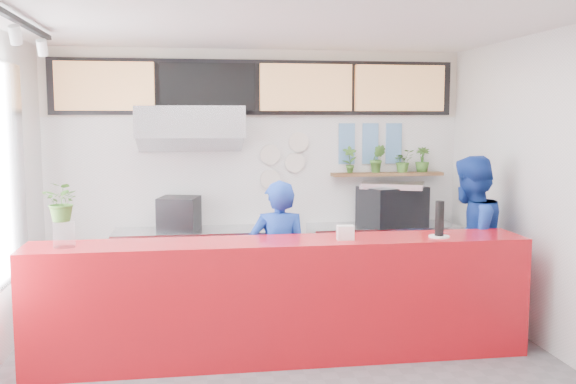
# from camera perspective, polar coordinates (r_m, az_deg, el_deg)

# --- Properties ---
(floor) EXTENTS (5.00, 5.00, 0.00)m
(floor) POSITION_cam_1_polar(r_m,az_deg,el_deg) (5.72, 0.06, -15.96)
(floor) COLOR slate
(floor) RESTS_ON ground
(ceiling) EXTENTS (5.00, 5.00, 0.00)m
(ceiling) POSITION_cam_1_polar(r_m,az_deg,el_deg) (5.34, 0.07, 15.29)
(ceiling) COLOR silver
(wall_back) EXTENTS (5.00, 0.00, 5.00)m
(wall_back) POSITION_cam_1_polar(r_m,az_deg,el_deg) (7.79, -2.71, 1.51)
(wall_back) COLOR white
(wall_back) RESTS_ON ground
(wall_right) EXTENTS (0.00, 5.00, 5.00)m
(wall_right) POSITION_cam_1_polar(r_m,az_deg,el_deg) (6.21, 23.51, -0.36)
(wall_right) COLOR white
(wall_right) RESTS_ON ground
(service_counter) EXTENTS (4.50, 0.60, 1.10)m
(service_counter) POSITION_cam_1_polar(r_m,az_deg,el_deg) (5.91, -0.53, -9.54)
(service_counter) COLOR #B90D15
(service_counter) RESTS_ON ground
(cream_band) EXTENTS (5.00, 0.02, 0.80)m
(cream_band) POSITION_cam_1_polar(r_m,az_deg,el_deg) (7.76, -2.75, 9.62)
(cream_band) COLOR beige
(cream_band) RESTS_ON wall_back
(prep_bench) EXTENTS (1.80, 0.60, 0.90)m
(prep_bench) POSITION_cam_1_polar(r_m,az_deg,el_deg) (7.62, -8.47, -6.68)
(prep_bench) COLOR #B2B5BA
(prep_bench) RESTS_ON ground
(panini_oven) EXTENTS (0.52, 0.52, 0.39)m
(panini_oven) POSITION_cam_1_polar(r_m,az_deg,el_deg) (7.50, -9.65, -1.91)
(panini_oven) COLOR black
(panini_oven) RESTS_ON prep_bench
(extraction_hood) EXTENTS (1.20, 0.70, 0.35)m
(extraction_hood) POSITION_cam_1_polar(r_m,az_deg,el_deg) (7.37, -8.69, 6.21)
(extraction_hood) COLOR #B2B5BA
(extraction_hood) RESTS_ON ceiling
(hood_lip) EXTENTS (1.20, 0.69, 0.31)m
(hood_lip) POSITION_cam_1_polar(r_m,az_deg,el_deg) (7.37, -8.67, 4.65)
(hood_lip) COLOR #B2B5BA
(hood_lip) RESTS_ON ceiling
(right_bench) EXTENTS (1.80, 0.60, 0.90)m
(right_bench) POSITION_cam_1_polar(r_m,az_deg,el_deg) (7.96, 8.42, -6.10)
(right_bench) COLOR #B2B5BA
(right_bench) RESTS_ON ground
(espresso_machine) EXTENTS (0.85, 0.72, 0.47)m
(espresso_machine) POSITION_cam_1_polar(r_m,az_deg,el_deg) (7.87, 9.25, -1.21)
(espresso_machine) COLOR black
(espresso_machine) RESTS_ON right_bench
(espresso_tray) EXTENTS (0.87, 0.76, 0.07)m
(espresso_tray) POSITION_cam_1_polar(r_m,az_deg,el_deg) (7.84, 9.29, 0.61)
(espresso_tray) COLOR silver
(espresso_tray) RESTS_ON espresso_machine
(herb_shelf) EXTENTS (1.40, 0.18, 0.04)m
(herb_shelf) POSITION_cam_1_polar(r_m,az_deg,el_deg) (8.02, 8.82, 1.58)
(herb_shelf) COLOR brown
(herb_shelf) RESTS_ON wall_back
(menu_board_far_left) EXTENTS (1.10, 0.10, 0.55)m
(menu_board_far_left) POSITION_cam_1_polar(r_m,az_deg,el_deg) (7.66, -15.96, 9.03)
(menu_board_far_left) COLOR tan
(menu_board_far_left) RESTS_ON wall_back
(menu_board_mid_left) EXTENTS (1.10, 0.10, 0.55)m
(menu_board_mid_left) POSITION_cam_1_polar(r_m,az_deg,el_deg) (7.61, -7.15, 9.26)
(menu_board_mid_left) COLOR black
(menu_board_mid_left) RESTS_ON wall_back
(menu_board_mid_right) EXTENTS (1.10, 0.10, 0.55)m
(menu_board_mid_right) POSITION_cam_1_polar(r_m,az_deg,el_deg) (7.73, 1.60, 9.26)
(menu_board_mid_right) COLOR tan
(menu_board_mid_right) RESTS_ON wall_back
(menu_board_far_right) EXTENTS (1.10, 0.10, 0.55)m
(menu_board_far_right) POSITION_cam_1_polar(r_m,az_deg,el_deg) (8.01, 9.89, 9.08)
(menu_board_far_right) COLOR tan
(menu_board_far_right) RESTS_ON wall_back
(soffit) EXTENTS (4.80, 0.04, 0.65)m
(soffit) POSITION_cam_1_polar(r_m,az_deg,el_deg) (7.73, -2.73, 9.26)
(soffit) COLOR black
(soffit) RESTS_ON wall_back
(track_rail) EXTENTS (0.05, 2.40, 0.04)m
(track_rail) POSITION_cam_1_polar(r_m,az_deg,el_deg) (5.43, -23.14, 13.98)
(track_rail) COLOR black
(track_rail) RESTS_ON ceiling
(dec_plate_a) EXTENTS (0.24, 0.03, 0.24)m
(dec_plate_a) POSITION_cam_1_polar(r_m,az_deg,el_deg) (7.76, -1.60, 3.34)
(dec_plate_a) COLOR silver
(dec_plate_a) RESTS_ON wall_back
(dec_plate_b) EXTENTS (0.24, 0.03, 0.24)m
(dec_plate_b) POSITION_cam_1_polar(r_m,az_deg,el_deg) (7.81, 0.59, 2.63)
(dec_plate_b) COLOR silver
(dec_plate_b) RESTS_ON wall_back
(dec_plate_c) EXTENTS (0.24, 0.03, 0.24)m
(dec_plate_c) POSITION_cam_1_polar(r_m,az_deg,el_deg) (7.78, -1.59, 1.14)
(dec_plate_c) COLOR silver
(dec_plate_c) RESTS_ON wall_back
(dec_plate_d) EXTENTS (0.24, 0.03, 0.24)m
(dec_plate_d) POSITION_cam_1_polar(r_m,az_deg,el_deg) (7.80, 0.96, 4.47)
(dec_plate_d) COLOR silver
(dec_plate_d) RESTS_ON wall_back
(photo_frame_a) EXTENTS (0.20, 0.02, 0.25)m
(photo_frame_a) POSITION_cam_1_polar(r_m,az_deg,el_deg) (7.93, 5.24, 5.20)
(photo_frame_a) COLOR #598CBF
(photo_frame_a) RESTS_ON wall_back
(photo_frame_b) EXTENTS (0.20, 0.02, 0.25)m
(photo_frame_b) POSITION_cam_1_polar(r_m,az_deg,el_deg) (8.01, 7.34, 5.19)
(photo_frame_b) COLOR #598CBF
(photo_frame_b) RESTS_ON wall_back
(photo_frame_c) EXTENTS (0.20, 0.02, 0.25)m
(photo_frame_c) POSITION_cam_1_polar(r_m,az_deg,el_deg) (8.09, 9.39, 5.17)
(photo_frame_c) COLOR #598CBF
(photo_frame_c) RESTS_ON wall_back
(photo_frame_d) EXTENTS (0.20, 0.02, 0.25)m
(photo_frame_d) POSITION_cam_1_polar(r_m,az_deg,el_deg) (7.94, 5.22, 3.39)
(photo_frame_d) COLOR #598CBF
(photo_frame_d) RESTS_ON wall_back
(photo_frame_e) EXTENTS (0.20, 0.02, 0.25)m
(photo_frame_e) POSITION_cam_1_polar(r_m,az_deg,el_deg) (8.02, 7.31, 3.40)
(photo_frame_e) COLOR #598CBF
(photo_frame_e) RESTS_ON wall_back
(photo_frame_f) EXTENTS (0.20, 0.02, 0.25)m
(photo_frame_f) POSITION_cam_1_polar(r_m,az_deg,el_deg) (8.10, 9.35, 3.40)
(photo_frame_f) COLOR #598CBF
(photo_frame_f) RESTS_ON wall_back
(staff_center) EXTENTS (0.62, 0.44, 1.59)m
(staff_center) POSITION_cam_1_polar(r_m,az_deg,el_deg) (6.36, -0.81, -6.08)
(staff_center) COLOR #163699
(staff_center) RESTS_ON ground
(staff_right) EXTENTS (1.11, 1.09, 1.81)m
(staff_right) POSITION_cam_1_polar(r_m,az_deg,el_deg) (6.91, 15.78, -4.39)
(staff_right) COLOR #163699
(staff_right) RESTS_ON ground
(herb_a) EXTENTS (0.18, 0.13, 0.33)m
(herb_a) POSITION_cam_1_polar(r_m,az_deg,el_deg) (7.87, 5.50, 2.89)
(herb_a) COLOR #3D6F27
(herb_a) RESTS_ON herb_shelf
(herb_b) EXTENTS (0.23, 0.21, 0.34)m
(herb_b) POSITION_cam_1_polar(r_m,az_deg,el_deg) (7.96, 7.96, 2.95)
(herb_b) COLOR #3D6F27
(herb_b) RESTS_ON herb_shelf
(herb_c) EXTENTS (0.28, 0.24, 0.28)m
(herb_c) POSITION_cam_1_polar(r_m,az_deg,el_deg) (8.07, 10.20, 2.74)
(herb_c) COLOR #3D6F27
(herb_c) RESTS_ON herb_shelf
(herb_d) EXTENTS (0.22, 0.20, 0.31)m
(herb_d) POSITION_cam_1_polar(r_m,az_deg,el_deg) (8.15, 11.85, 2.83)
(herb_d) COLOR #3D6F27
(herb_d) RESTS_ON herb_shelf
(glass_vase) EXTENTS (0.23, 0.23, 0.22)m
(glass_vase) POSITION_cam_1_polar(r_m,az_deg,el_deg) (5.78, -19.28, -3.55)
(glass_vase) COLOR white
(glass_vase) RESTS_ON service_counter
(basil_vase) EXTENTS (0.38, 0.36, 0.34)m
(basil_vase) POSITION_cam_1_polar(r_m,az_deg,el_deg) (5.74, -19.39, -0.82)
(basil_vase) COLOR #3D6F27
(basil_vase) RESTS_ON glass_vase
(napkin_holder) EXTENTS (0.15, 0.10, 0.13)m
(napkin_holder) POSITION_cam_1_polar(r_m,az_deg,el_deg) (5.81, 5.12, -3.62)
(napkin_holder) COLOR white
(napkin_holder) RESTS_ON service_counter
(white_plate) EXTENTS (0.24, 0.24, 0.01)m
(white_plate) POSITION_cam_1_polar(r_m,az_deg,el_deg) (6.08, 13.28, -3.87)
(white_plate) COLOR white
(white_plate) RESTS_ON service_counter
(pepper_mill) EXTENTS (0.11, 0.11, 0.32)m
(pepper_mill) POSITION_cam_1_polar(r_m,az_deg,el_deg) (6.05, 13.32, -2.30)
(pepper_mill) COLOR black
(pepper_mill) RESTS_ON white_plate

